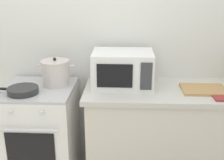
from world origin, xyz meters
name	(u,v)px	position (x,y,z in m)	size (l,w,h in m)	color
back_wall	(116,41)	(0.30, 0.97, 1.25)	(4.40, 0.10, 2.50)	silver
lower_cabinet_right	(182,140)	(0.90, 0.62, 0.44)	(1.64, 0.56, 0.88)	beige
countertop_right	(187,92)	(0.90, 0.62, 0.90)	(1.70, 0.60, 0.04)	beige
stove	(42,136)	(-0.35, 0.60, 0.46)	(0.60, 0.64, 0.92)	white
stock_pot	(56,73)	(-0.21, 0.69, 1.03)	(0.32, 0.24, 0.24)	beige
frying_pan	(22,90)	(-0.43, 0.47, 0.95)	(0.45, 0.25, 0.05)	#28282B
microwave	(123,69)	(0.36, 0.68, 1.07)	(0.50, 0.37, 0.30)	white
cutting_board	(204,89)	(1.03, 0.60, 0.93)	(0.36, 0.26, 0.02)	tan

